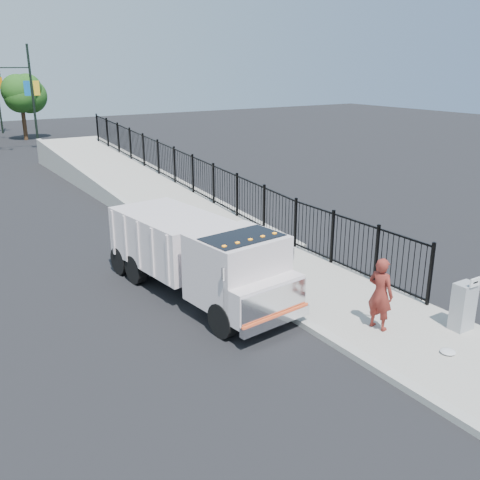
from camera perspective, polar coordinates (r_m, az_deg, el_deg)
ground at (r=15.01m, az=4.58°, el=-7.68°), size 120.00×120.00×0.00m
sidewalk at (r=14.88m, az=15.31°, el=-8.32°), size 3.55×12.00×0.12m
curb at (r=13.62m, az=9.73°, el=-10.40°), size 0.30×12.00×0.16m
ramp at (r=29.38m, az=-11.10°, el=5.03°), size 3.95×24.06×3.19m
iron_fence at (r=26.20m, az=-5.02°, el=5.73°), size 0.10×28.00×1.80m
truck at (r=15.48m, az=-4.42°, el=-1.47°), size 2.97×7.16×2.38m
worker at (r=13.93m, az=14.74°, el=-5.56°), size 0.57×0.76×1.90m
utility_cabinet at (r=14.69m, az=22.70°, el=-6.55°), size 0.55×0.40×1.25m
arrow_sign at (r=14.30m, az=23.77°, el=-4.15°), size 0.35×0.04×0.22m
debris at (r=13.64m, az=21.29°, el=-11.03°), size 0.36×0.36×0.09m
light_pole_1 at (r=45.28m, az=-21.65°, el=14.26°), size 3.78×0.22×8.00m
tree_1 at (r=52.73m, az=-22.34°, el=14.13°), size 2.83×2.83×5.41m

